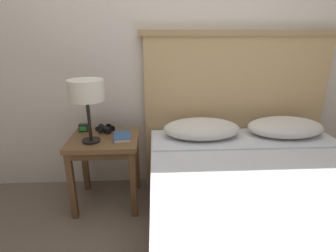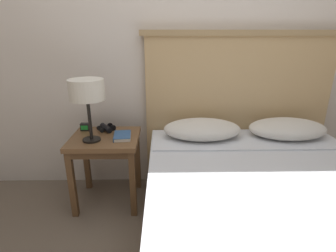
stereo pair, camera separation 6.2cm
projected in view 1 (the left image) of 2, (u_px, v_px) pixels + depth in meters
The scene contains 7 objects.
wall_back at pixel (169, 35), 2.10m from camera, with size 8.00×0.06×2.60m.
nightstand at pixel (105, 148), 2.02m from camera, with size 0.52×0.46×0.57m.
bed at pixel (273, 213), 1.55m from camera, with size 1.61×2.02×1.34m.
table_lamp at pixel (86, 92), 1.79m from camera, with size 0.24×0.24×0.45m.
book_on_nightstand at pixel (122, 137), 1.97m from camera, with size 0.14×0.20×0.03m.
binoculars_pair at pixel (105, 129), 2.11m from camera, with size 0.16×0.16×0.05m.
alarm_clock at pixel (84, 128), 2.10m from camera, with size 0.07×0.05×0.06m.
Camera 1 is at (-0.13, -1.27, 1.32)m, focal length 28.00 mm.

